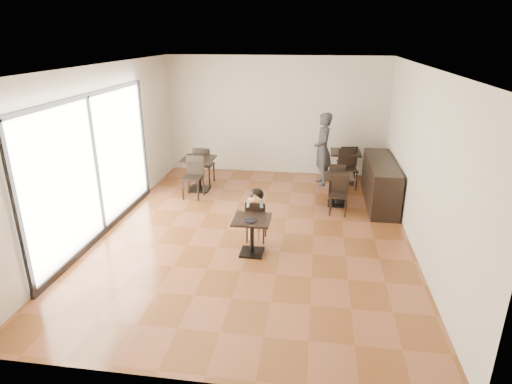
% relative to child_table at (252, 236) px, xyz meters
% --- Properties ---
extents(floor, '(6.00, 8.00, 0.01)m').
position_rel_child_table_xyz_m(floor, '(-0.09, 0.90, -0.34)').
color(floor, brown).
rests_on(floor, ground).
extents(ceiling, '(6.00, 8.00, 0.01)m').
position_rel_child_table_xyz_m(ceiling, '(-0.09, 0.90, 2.86)').
color(ceiling, silver).
rests_on(ceiling, floor).
extents(wall_back, '(6.00, 0.01, 3.20)m').
position_rel_child_table_xyz_m(wall_back, '(-0.09, 4.90, 1.26)').
color(wall_back, beige).
rests_on(wall_back, floor).
extents(wall_front, '(6.00, 0.01, 3.20)m').
position_rel_child_table_xyz_m(wall_front, '(-0.09, -3.10, 1.26)').
color(wall_front, beige).
rests_on(wall_front, floor).
extents(wall_left, '(0.01, 8.00, 3.20)m').
position_rel_child_table_xyz_m(wall_left, '(-3.09, 0.90, 1.26)').
color(wall_left, beige).
rests_on(wall_left, floor).
extents(wall_right, '(0.01, 8.00, 3.20)m').
position_rel_child_table_xyz_m(wall_right, '(2.91, 0.90, 1.26)').
color(wall_right, beige).
rests_on(wall_right, floor).
extents(storefront_window, '(0.04, 4.50, 2.60)m').
position_rel_child_table_xyz_m(storefront_window, '(-3.06, 0.40, 1.06)').
color(storefront_window, white).
rests_on(storefront_window, floor).
extents(child_table, '(0.65, 0.65, 0.69)m').
position_rel_child_table_xyz_m(child_table, '(0.00, 0.00, 0.00)').
color(child_table, black).
rests_on(child_table, floor).
extents(child_chair, '(0.37, 0.37, 0.83)m').
position_rel_child_table_xyz_m(child_chair, '(0.00, 0.55, 0.07)').
color(child_chair, black).
rests_on(child_chair, floor).
extents(child, '(0.37, 0.52, 1.04)m').
position_rel_child_table_xyz_m(child, '(0.00, 0.55, 0.18)').
color(child, gray).
rests_on(child, child_chair).
extents(plate, '(0.23, 0.23, 0.01)m').
position_rel_child_table_xyz_m(plate, '(0.00, -0.10, 0.35)').
color(plate, black).
rests_on(plate, child_table).
extents(pizza_slice, '(0.24, 0.19, 0.06)m').
position_rel_child_table_xyz_m(pizza_slice, '(0.00, 0.36, 0.56)').
color(pizza_slice, '#E0CD76').
rests_on(pizza_slice, child).
extents(adult_patron, '(0.56, 0.75, 1.88)m').
position_rel_child_table_xyz_m(adult_patron, '(1.22, 4.03, 0.59)').
color(adult_patron, '#37363C').
rests_on(adult_patron, floor).
extents(cafe_table_mid, '(0.73, 0.73, 0.70)m').
position_rel_child_table_xyz_m(cafe_table_mid, '(1.59, 2.62, 0.01)').
color(cafe_table_mid, black).
rests_on(cafe_table_mid, floor).
extents(cafe_table_left, '(0.84, 0.84, 0.83)m').
position_rel_child_table_xyz_m(cafe_table_left, '(-1.83, 3.12, 0.07)').
color(cafe_table_left, black).
rests_on(cafe_table_left, floor).
extents(cafe_table_back, '(0.90, 0.90, 0.82)m').
position_rel_child_table_xyz_m(cafe_table_back, '(1.83, 4.33, 0.07)').
color(cafe_table_back, black).
rests_on(cafe_table_back, floor).
extents(chair_mid_a, '(0.42, 0.42, 0.85)m').
position_rel_child_table_xyz_m(chair_mid_a, '(1.59, 3.17, 0.08)').
color(chair_mid_a, black).
rests_on(chair_mid_a, floor).
extents(chair_mid_b, '(0.42, 0.42, 0.85)m').
position_rel_child_table_xyz_m(chair_mid_b, '(1.59, 2.07, 0.08)').
color(chair_mid_b, black).
rests_on(chair_mid_b, floor).
extents(chair_left_a, '(0.48, 0.48, 1.00)m').
position_rel_child_table_xyz_m(chair_left_a, '(-1.83, 3.67, 0.15)').
color(chair_left_a, black).
rests_on(chair_left_a, floor).
extents(chair_left_b, '(0.48, 0.48, 1.00)m').
position_rel_child_table_xyz_m(chair_left_b, '(-1.83, 2.57, 0.15)').
color(chair_left_b, black).
rests_on(chair_left_b, floor).
extents(chair_back_a, '(0.51, 0.51, 0.99)m').
position_rel_child_table_xyz_m(chair_back_a, '(1.87, 4.40, 0.15)').
color(chair_back_a, black).
rests_on(chair_back_a, floor).
extents(chair_back_b, '(0.51, 0.51, 0.99)m').
position_rel_child_table_xyz_m(chair_back_b, '(1.87, 3.78, 0.15)').
color(chair_back_b, black).
rests_on(chair_back_b, floor).
extents(service_counter, '(0.60, 2.40, 1.00)m').
position_rel_child_table_xyz_m(service_counter, '(2.56, 2.90, 0.16)').
color(service_counter, black).
rests_on(service_counter, floor).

